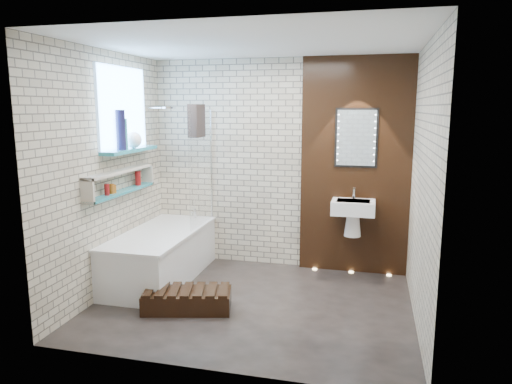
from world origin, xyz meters
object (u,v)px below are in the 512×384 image
(bathtub, at_px, (161,255))
(bath_screen, at_px, (201,168))
(led_mirror, at_px, (356,138))
(walnut_step, at_px, (187,300))
(washbasin, at_px, (353,212))

(bathtub, relative_size, bath_screen, 1.24)
(led_mirror, distance_m, walnut_step, 2.68)
(bathtub, distance_m, washbasin, 2.32)
(walnut_step, bearing_deg, washbasin, 41.56)
(bathtub, xyz_separation_m, led_mirror, (2.17, 0.78, 1.36))
(bathtub, distance_m, walnut_step, 1.00)
(bathtub, xyz_separation_m, bath_screen, (0.35, 0.44, 0.99))
(bathtub, height_order, walnut_step, bathtub)
(walnut_step, bearing_deg, bath_screen, 102.78)
(walnut_step, bearing_deg, bathtub, 129.80)
(washbasin, xyz_separation_m, walnut_step, (-1.55, -1.37, -0.69))
(bathtub, relative_size, led_mirror, 2.49)
(washbasin, distance_m, led_mirror, 0.88)
(washbasin, xyz_separation_m, led_mirror, (0.00, 0.16, 0.86))
(bath_screen, height_order, led_mirror, led_mirror)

